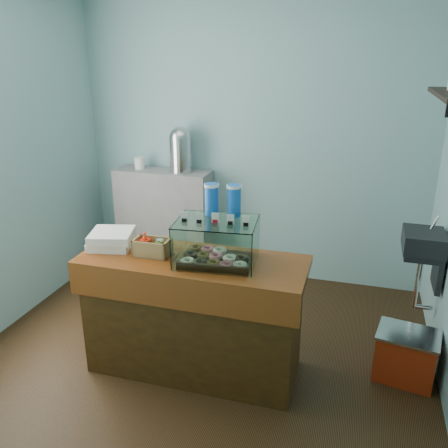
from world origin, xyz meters
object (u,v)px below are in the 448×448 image
(counter, at_px, (194,314))
(coffee_urn, at_px, (180,148))
(display_case, at_px, (217,237))
(red_cooler, at_px, (406,355))

(counter, height_order, coffee_urn, coffee_urn)
(display_case, bearing_deg, counter, -175.95)
(coffee_urn, relative_size, red_cooler, 0.98)
(counter, relative_size, display_case, 2.76)
(red_cooler, bearing_deg, coffee_urn, 159.96)
(counter, xyz_separation_m, display_case, (0.17, 0.03, 0.61))
(display_case, height_order, red_cooler, display_case)
(counter, height_order, display_case, display_case)
(display_case, relative_size, coffee_urn, 1.26)
(counter, xyz_separation_m, coffee_urn, (-0.69, 1.58, 0.88))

